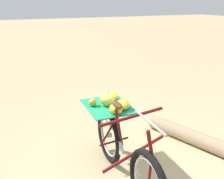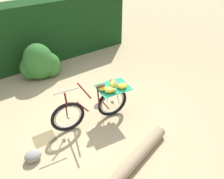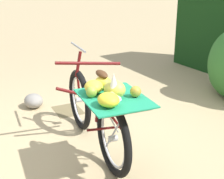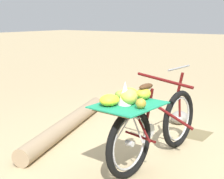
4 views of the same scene
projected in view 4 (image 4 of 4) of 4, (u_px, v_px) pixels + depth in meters
name	position (u px, v px, depth m)	size (l,w,h in m)	color
ground_plane	(156.00, 162.00, 3.74)	(60.00, 60.00, 0.00)	tan
bicycle	(150.00, 121.00, 3.58)	(1.79, 0.71, 1.03)	black
fallen_log	(68.00, 124.00, 4.71)	(0.22, 0.22, 2.47)	#9E8466
path_stone	(179.00, 117.00, 5.07)	(0.31, 0.26, 0.20)	gray
leaf_litter_patch	(196.00, 134.00, 4.61)	(0.44, 0.36, 0.01)	olive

